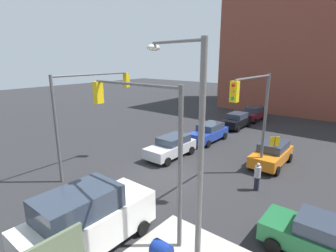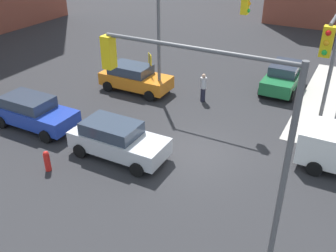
# 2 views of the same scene
# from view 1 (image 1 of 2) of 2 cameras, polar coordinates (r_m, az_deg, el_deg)

# --- Properties ---
(ground_plane) EXTENTS (120.00, 120.00, 0.00)m
(ground_plane) POSITION_cam_1_polar(r_m,az_deg,el_deg) (17.10, -0.71, -11.03)
(ground_plane) COLOR #28282B
(traffic_signal_nw_corner) EXTENTS (5.07, 0.36, 6.50)m
(traffic_signal_nw_corner) POSITION_cam_1_polar(r_m,az_deg,el_deg) (15.65, 18.34, 3.58)
(traffic_signal_nw_corner) COLOR #59595B
(traffic_signal_nw_corner) RESTS_ON ground
(traffic_signal_se_corner) EXTENTS (5.96, 0.36, 6.50)m
(traffic_signal_se_corner) POSITION_cam_1_polar(r_m,az_deg,el_deg) (17.52, -16.97, 4.98)
(traffic_signal_se_corner) COLOR #59595B
(traffic_signal_se_corner) RESTS_ON ground
(traffic_signal_ne_corner) EXTENTS (0.36, 5.10, 6.50)m
(traffic_signal_ne_corner) POSITION_cam_1_polar(r_m,az_deg,el_deg) (10.73, -5.57, -0.55)
(traffic_signal_ne_corner) COLOR #59595B
(traffic_signal_ne_corner) RESTS_ON ground
(street_lamp_corner) EXTENTS (0.85, 2.63, 8.00)m
(street_lamp_corner) POSITION_cam_1_polar(r_m,az_deg,el_deg) (8.49, 5.37, -3.98)
(street_lamp_corner) COLOR slate
(street_lamp_corner) RESTS_ON ground
(warning_sign_two_way) EXTENTS (0.48, 0.48, 2.40)m
(warning_sign_two_way) POSITION_cam_1_polar(r_m,az_deg,el_deg) (18.83, 22.11, -4.32)
(warning_sign_two_way) COLOR #4C4C4C
(warning_sign_two_way) RESTS_ON ground
(fire_hydrant) EXTENTS (0.26, 0.26, 0.94)m
(fire_hydrant) POSITION_cam_1_polar(r_m,az_deg,el_deg) (23.01, -0.81, -2.88)
(fire_hydrant) COLOR red
(fire_hydrant) RESTS_ON ground
(sedan_orange) EXTENTS (4.35, 2.02, 1.62)m
(sedan_orange) POSITION_cam_1_polar(r_m,az_deg,el_deg) (20.00, 21.66, -5.60)
(sedan_orange) COLOR orange
(sedan_orange) RESTS_ON ground
(sedan_silver) EXTENTS (4.40, 2.02, 1.62)m
(sedan_silver) POSITION_cam_1_polar(r_m,az_deg,el_deg) (20.06, 0.72, -4.47)
(sedan_silver) COLOR #B7BABF
(sedan_silver) RESTS_ON ground
(hatchback_black) EXTENTS (4.00, 2.02, 1.62)m
(hatchback_black) POSITION_cam_1_polar(r_m,az_deg,el_deg) (29.29, 14.61, 1.19)
(hatchback_black) COLOR black
(hatchback_black) RESTS_ON ground
(hatchback_maroon) EXTENTS (4.42, 2.02, 1.62)m
(hatchback_maroon) POSITION_cam_1_polar(r_m,az_deg,el_deg) (33.52, 18.06, 2.60)
(hatchback_maroon) COLOR maroon
(hatchback_maroon) RESTS_ON ground
(sedan_green) EXTENTS (2.02, 4.12, 1.62)m
(sedan_green) POSITION_cam_1_polar(r_m,az_deg,el_deg) (12.15, 30.52, -20.30)
(sedan_green) COLOR #1E6638
(sedan_green) RESTS_ON ground
(sedan_blue) EXTENTS (4.43, 2.02, 1.62)m
(sedan_blue) POSITION_cam_1_polar(r_m,az_deg,el_deg) (24.12, 8.87, -1.34)
(sedan_blue) COLOR #1E389E
(sedan_blue) RESTS_ON ground
(van_white_delivery) EXTENTS (5.40, 2.32, 2.62)m
(van_white_delivery) POSITION_cam_1_polar(r_m,az_deg,el_deg) (11.28, -17.12, -18.97)
(van_white_delivery) COLOR white
(van_white_delivery) RESTS_ON ground
(pedestrian_crossing) EXTENTS (0.36, 0.36, 1.68)m
(pedestrian_crossing) POSITION_cam_1_polar(r_m,az_deg,el_deg) (16.01, 18.86, -10.30)
(pedestrian_crossing) COLOR #B2B2B7
(pedestrian_crossing) RESTS_ON ground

